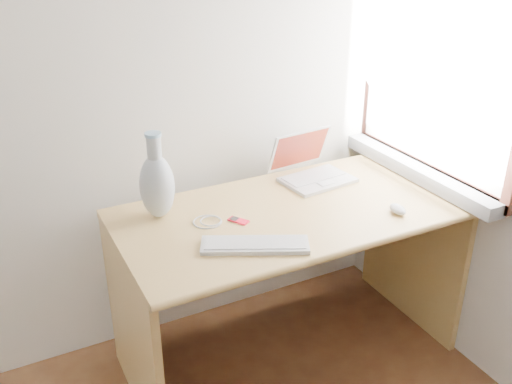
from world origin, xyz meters
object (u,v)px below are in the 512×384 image
desk (280,245)px  vase (157,184)px  laptop (313,168)px  external_keyboard (255,245)px

desk → vase: vase is taller
laptop → vase: vase is taller
desk → laptop: (0.24, 0.14, 0.27)m
external_keyboard → desk: bearing=72.8°
desk → external_keyboard: external_keyboard is taller
external_keyboard → vase: bearing=147.2°
laptop → external_keyboard: 0.66m
laptop → vase: size_ratio=0.94×
desk → laptop: size_ratio=4.34×
external_keyboard → vase: size_ratio=1.14×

